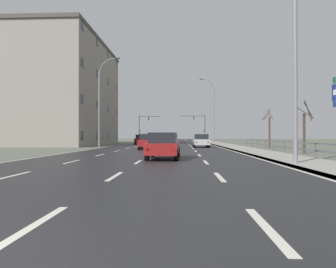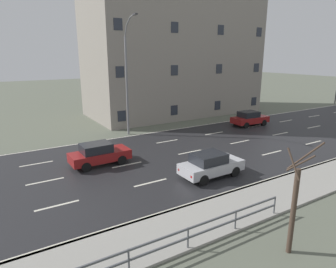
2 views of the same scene
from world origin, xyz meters
name	(u,v)px [view 2 (image 2 of 2)]	position (x,y,z in m)	size (l,w,h in m)	color
ground_plane	(298,131)	(0.00, 48.00, -0.06)	(160.00, 160.00, 0.12)	#5B6051
street_lamp_left_bank	(127,80)	(-7.43, 32.48, 5.27)	(2.59, 0.24, 10.79)	slate
car_far_right	(99,154)	(-1.09, 27.39, 0.80)	(1.92, 4.14, 1.57)	maroon
car_distant	(250,118)	(-4.17, 45.29, 0.80)	(2.00, 4.18, 1.57)	maroon
car_far_left	(211,165)	(4.59, 32.71, 0.80)	(1.87, 4.11, 1.57)	#B7B7BC
brick_building	(174,51)	(-14.90, 42.31, 7.92)	(10.44, 21.96, 15.81)	gray
bare_tree_mid	(294,206)	(11.97, 30.63, 1.99)	(1.18, 1.13, 4.49)	#423328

